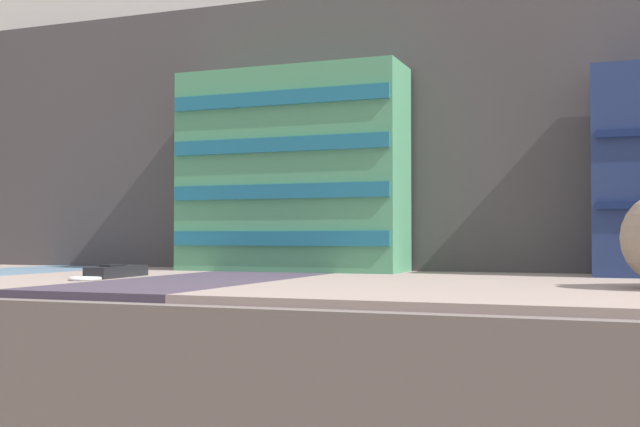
{
  "coord_description": "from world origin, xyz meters",
  "views": [
    {
      "loc": [
        0.49,
        -1.08,
        0.42
      ],
      "look_at": [
        0.06,
        0.03,
        0.45
      ],
      "focal_mm": 45.0,
      "sensor_mm": 36.0,
      "label": 1
    }
  ],
  "objects": [
    {
      "name": "game_remote_far",
      "position": [
        -0.28,
        0.01,
        0.36
      ],
      "size": [
        0.06,
        0.19,
        0.02
      ],
      "color": "black",
      "rests_on": "couch"
    },
    {
      "name": "couch",
      "position": [
        -0.0,
        0.11,
        0.17
      ],
      "size": [
        2.08,
        0.88,
        0.35
      ],
      "color": "gray",
      "rests_on": "ground_plane"
    },
    {
      "name": "throw_pillow_striped",
      "position": [
        -0.11,
        0.33,
        0.54
      ],
      "size": [
        0.44,
        0.14,
        0.38
      ],
      "color": "#4C9366",
      "rests_on": "couch"
    },
    {
      "name": "sofa_backrest",
      "position": [
        0.0,
        0.48,
        0.63
      ],
      "size": [
        2.04,
        0.14,
        0.55
      ],
      "color": "#474242",
      "rests_on": "couch"
    }
  ]
}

